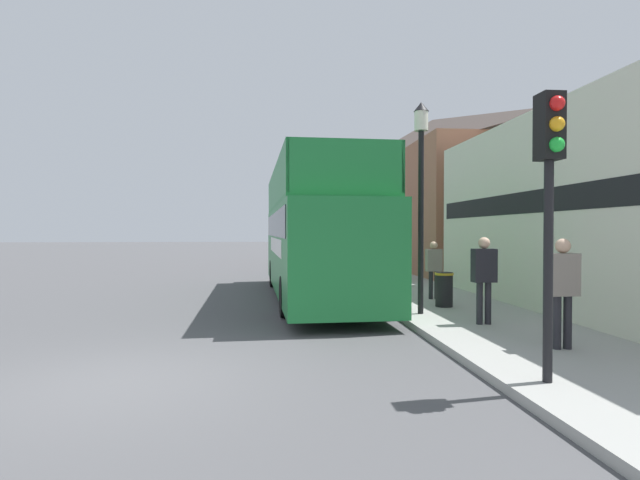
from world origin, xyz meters
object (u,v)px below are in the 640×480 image
Objects in this scene: pedestrian_nearest at (563,282)px; pedestrian_third at (434,264)px; parked_car_ahead_of_bus at (309,259)px; lamp_post_nearest at (421,169)px; tour_bus at (315,240)px; litter_bin at (444,288)px; lamp_post_third at (325,208)px; lamp_post_second at (354,198)px; traffic_signal at (550,171)px; pedestrian_second at (484,272)px.

pedestrian_nearest is 1.10× the size of pedestrian_third.
lamp_post_nearest is at bearing -85.99° from parked_car_ahead_of_bus.
tour_bus is 4.49m from litter_bin.
parked_car_ahead_of_bus is 7.10m from lamp_post_third.
lamp_post_second is at bearing 66.68° from tour_bus.
tour_bus is 9.13m from parked_car_ahead_of_bus.
litter_bin is at bearing 81.97° from traffic_signal.
pedestrian_third is 7.72m from lamp_post_second.
lamp_post_third reaches higher than pedestrian_second.
lamp_post_second is at bearing -88.95° from lamp_post_third.
traffic_signal reaches higher than parked_car_ahead_of_bus.
lamp_post_nearest is at bearing -64.19° from tour_bus.
traffic_signal is (-1.24, -1.71, 1.61)m from pedestrian_nearest.
lamp_post_second is 9.21m from litter_bin.
pedestrian_second reaches higher than pedestrian_third.
lamp_post_third reaches higher than litter_bin.
pedestrian_nearest reaches higher than litter_bin.
pedestrian_nearest is 23.25m from lamp_post_third.
traffic_signal reaches higher than pedestrian_nearest.
parked_car_ahead_of_bus is at bearing 99.82° from pedestrian_nearest.
parked_car_ahead_of_bus is (0.52, 9.05, -1.10)m from tour_bus.
pedestrian_second is 2.52m from litter_bin.
pedestrian_nearest is at bearing -88.76° from pedestrian_third.
pedestrian_nearest is at bearing -84.75° from lamp_post_second.
lamp_post_nearest is 1.00× the size of lamp_post_third.
tour_bus reaches higher than pedestrian_third.
tour_bus is 3.72m from pedestrian_third.
lamp_post_second reaches higher than parked_car_ahead_of_bus.
lamp_post_third is (-1.06, 20.86, 2.32)m from pedestrian_second.
lamp_post_second is at bearing 95.25° from pedestrian_nearest.
pedestrian_third is at bearing -28.18° from tour_bus.
lamp_post_nearest reaches higher than parked_car_ahead_of_bus.
lamp_post_nearest is at bearing -114.86° from pedestrian_third.
tour_bus is at bearing 113.90° from pedestrian_nearest.
lamp_post_third is at bearing 90.39° from traffic_signal.
lamp_post_second reaches higher than pedestrian_third.
lamp_post_third is at bearing 90.42° from lamp_post_nearest.
pedestrian_second reaches higher than parked_car_ahead_of_bus.
parked_car_ahead_of_bus is 0.92× the size of lamp_post_second.
lamp_post_second is at bearing 95.86° from litter_bin.
lamp_post_third is (-0.14, 19.43, 0.01)m from lamp_post_nearest.
lamp_post_nearest reaches higher than pedestrian_third.
traffic_signal is 24.82m from lamp_post_third.
pedestrian_third reaches higher than parked_car_ahead_of_bus.
lamp_post_second is (-1.10, 7.27, 2.36)m from pedestrian_third.
tour_bus is at bearing -111.13° from lamp_post_second.
litter_bin is at bearing 89.62° from pedestrian_second.
lamp_post_third is at bearing 93.33° from litter_bin.
pedestrian_nearest is 0.37× the size of lamp_post_third.
pedestrian_second is 4.36m from traffic_signal.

